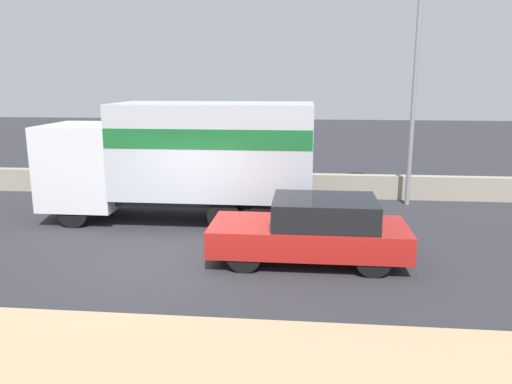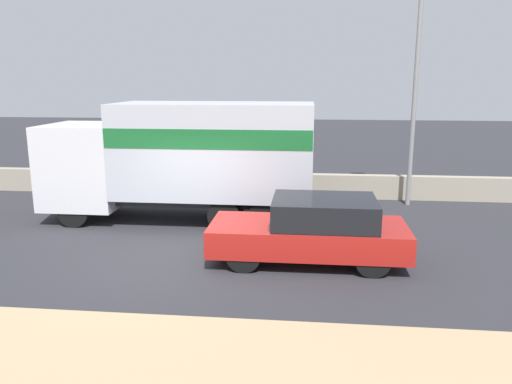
{
  "view_description": "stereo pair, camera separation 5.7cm",
  "coord_description": "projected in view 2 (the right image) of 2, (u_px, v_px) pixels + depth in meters",
  "views": [
    {
      "loc": [
        2.75,
        -10.21,
        3.81
      ],
      "look_at": [
        1.58,
        1.48,
        1.17
      ],
      "focal_mm": 35.0,
      "sensor_mm": 36.0,
      "label": 1
    },
    {
      "loc": [
        2.8,
        -10.21,
        3.81
      ],
      "look_at": [
        1.58,
        1.48,
        1.17
      ],
      "focal_mm": 35.0,
      "sensor_mm": 36.0,
      "label": 2
    }
  ],
  "objects": [
    {
      "name": "ground_plane",
      "position": [
        178.0,
        256.0,
        11.02
      ],
      "size": [
        80.0,
        80.0,
        0.0
      ],
      "primitive_type": "plane",
      "color": "#2D2D33"
    },
    {
      "name": "stone_wall_backdrop",
      "position": [
        224.0,
        184.0,
        16.88
      ],
      "size": [
        60.0,
        0.35,
        0.77
      ],
      "color": "#A39984",
      "rests_on": "ground_plane"
    },
    {
      "name": "street_lamp",
      "position": [
        418.0,
        53.0,
        14.61
      ],
      "size": [
        0.56,
        0.28,
        8.03
      ],
      "color": "gray",
      "rests_on": "ground_plane"
    },
    {
      "name": "box_truck",
      "position": [
        187.0,
        154.0,
        13.53
      ],
      "size": [
        7.28,
        2.38,
        3.22
      ],
      "rotation": [
        0.0,
        0.0,
        3.14
      ],
      "color": "silver",
      "rests_on": "ground_plane"
    },
    {
      "name": "car_hatchback",
      "position": [
        313.0,
        230.0,
        10.58
      ],
      "size": [
        4.15,
        1.75,
        1.39
      ],
      "rotation": [
        0.0,
        0.0,
        3.14
      ],
      "color": "#B21E19",
      "rests_on": "ground_plane"
    }
  ]
}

